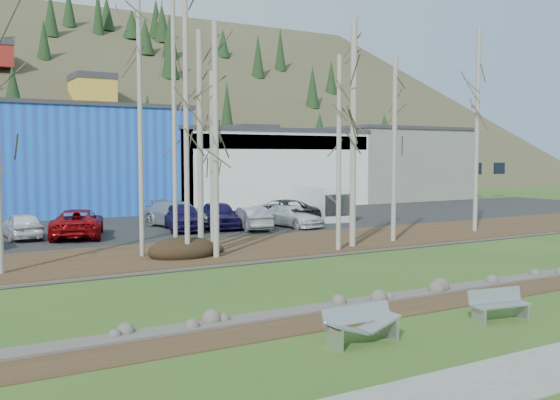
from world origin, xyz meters
TOP-DOWN VIEW (x-y plane):
  - ground at (0.00, 0.00)m, footprint 200.00×200.00m
  - dirt_strip at (0.00, 2.10)m, footprint 80.00×1.80m
  - near_bank_rocks at (0.00, 3.10)m, footprint 80.00×0.80m
  - river at (0.00, 7.20)m, footprint 80.00×8.00m
  - far_bank_rocks at (0.00, 11.30)m, footprint 80.00×0.80m
  - far_bank at (0.00, 14.50)m, footprint 80.00×7.00m
  - parking_lot at (0.00, 25.00)m, footprint 80.00×14.00m
  - building_blue at (-6.00, 39.00)m, footprint 20.40×12.24m
  - building_white at (12.00, 38.98)m, footprint 18.36×12.24m
  - building_grey at (28.00, 39.00)m, footprint 14.28×12.24m
  - hillside at (0.00, 84.00)m, footprint 160.00×72.00m
  - bench_intact at (-0.90, -0.33)m, footprint 1.79×0.81m
  - bench_damaged at (-5.40, -0.03)m, footprint 2.00×0.67m
  - dirt_mound at (-4.61, 13.43)m, footprint 3.11×2.20m
  - birch_1 at (-6.13, 14.37)m, footprint 0.20×0.20m
  - birch_2 at (-3.24, 14.68)m, footprint 0.27×0.27m
  - birch_3 at (-4.70, 12.70)m, footprint 0.22×0.22m
  - birch_4 at (-3.48, 12.46)m, footprint 0.25×0.25m
  - birch_5 at (-3.14, 13.57)m, footprint 0.22×0.22m
  - birch_6 at (2.26, 11.54)m, footprint 0.22×0.22m
  - birch_7 at (3.53, 12.15)m, footprint 0.30×0.30m
  - birch_8 at (6.45, 12.58)m, footprint 0.24×0.24m
  - birch_9 at (13.28, 13.40)m, footprint 0.24×0.24m
  - birch_10 at (-4.60, 14.37)m, footprint 0.20×0.20m
  - car_0 at (-9.78, 23.09)m, footprint 1.83×4.19m
  - car_2 at (-7.12, 22.21)m, footprint 3.95×5.93m
  - car_3 at (-0.79, 23.94)m, footprint 3.46×5.78m
  - car_4 at (1.13, 22.18)m, footprint 2.88×5.01m
  - car_5 at (2.42, 20.61)m, footprint 2.01×4.27m
  - car_6 at (5.74, 22.63)m, footprint 3.06×5.77m
  - car_7 at (5.33, 20.68)m, footprint 2.58×4.74m
  - car_8 at (-1.15, 22.18)m, footprint 2.88×5.01m
  - van_white at (9.39, 23.24)m, footprint 2.87×5.46m

SIDE VIEW (x-z plane):
  - ground at x=0.00m, z-range 0.00..0.00m
  - near_bank_rocks at x=0.00m, z-range -0.25..0.25m
  - river at x=0.00m, z-range -0.45..0.45m
  - far_bank_rocks at x=0.00m, z-range -0.23..0.23m
  - dirt_strip at x=0.00m, z-range 0.00..0.03m
  - parking_lot at x=0.00m, z-range 0.00..0.14m
  - far_bank at x=0.00m, z-range 0.00..0.15m
  - bench_intact at x=-0.90m, z-range 0.00..0.87m
  - bench_damaged at x=-5.40m, z-range 0.01..0.89m
  - dirt_mound at x=-4.61m, z-range 0.15..0.76m
  - car_7 at x=5.33m, z-range 0.14..1.44m
  - car_5 at x=2.42m, z-range 0.14..1.49m
  - car_0 at x=-9.78m, z-range 0.14..1.54m
  - car_2 at x=-7.12m, z-range 0.14..1.65m
  - car_6 at x=5.74m, z-range 0.14..1.69m
  - car_3 at x=-0.79m, z-range 0.14..1.71m
  - car_4 at x=1.13m, z-range 0.14..1.75m
  - car_8 at x=-1.15m, z-range 0.14..1.75m
  - van_white at x=9.39m, z-range 0.14..2.42m
  - building_white at x=12.00m, z-range 0.01..6.81m
  - building_grey at x=28.00m, z-range 0.01..7.31m
  - building_blue at x=-6.00m, z-range 0.01..8.31m
  - birch_5 at x=-3.14m, z-range 0.15..8.21m
  - birch_6 at x=2.26m, z-range 0.15..9.05m
  - birch_8 at x=6.45m, z-range 0.15..9.45m
  - birch_4 at x=-3.48m, z-range 0.15..10.08m
  - birch_2 at x=-3.24m, z-range 0.15..10.14m
  - birch_7 at x=3.53m, z-range 0.15..10.93m
  - birch_9 at x=13.28m, z-range 0.15..11.74m
  - birch_3 at x=-4.70m, z-range 0.15..11.76m
  - birch_1 at x=-6.13m, z-range 0.15..11.86m
  - birch_10 at x=-4.60m, z-range 0.15..11.86m
  - hillside at x=0.00m, z-range 0.00..35.00m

